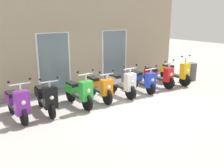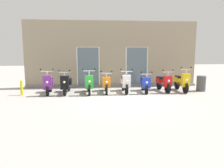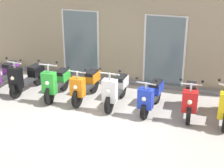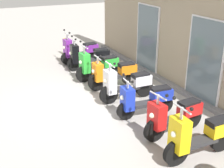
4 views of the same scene
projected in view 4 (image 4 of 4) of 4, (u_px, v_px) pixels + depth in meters
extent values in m
plane|color=#A8A39E|center=(80.00, 102.00, 8.31)|extent=(40.00, 40.00, 0.00)
cube|color=gray|center=(179.00, 24.00, 8.88)|extent=(9.90, 0.30, 3.76)
cube|color=slate|center=(168.00, 83.00, 9.47)|extent=(9.90, 0.20, 0.12)
cube|color=silver|center=(147.00, 39.00, 10.26)|extent=(1.31, 0.04, 2.30)
cube|color=slate|center=(147.00, 39.00, 10.25)|extent=(1.19, 0.02, 2.22)
cube|color=silver|center=(204.00, 62.00, 7.91)|extent=(1.31, 0.04, 2.30)
cube|color=slate|center=(204.00, 62.00, 7.91)|extent=(1.19, 0.02, 2.22)
cylinder|color=black|center=(67.00, 58.00, 11.28)|extent=(0.12, 0.49, 0.48)
cylinder|color=black|center=(93.00, 54.00, 11.75)|extent=(0.12, 0.49, 0.48)
cube|color=#2D2D30|center=(80.00, 54.00, 11.48)|extent=(0.28, 0.67, 0.09)
cube|color=purple|center=(68.00, 48.00, 11.15)|extent=(0.39, 0.25, 0.65)
sphere|color=#F2EFCC|center=(64.00, 48.00, 11.08)|extent=(0.12, 0.12, 0.12)
cube|color=purple|center=(91.00, 48.00, 11.60)|extent=(0.32, 0.53, 0.28)
cube|color=black|center=(90.00, 44.00, 11.53)|extent=(0.28, 0.49, 0.11)
cylinder|color=silver|center=(67.00, 37.00, 10.99)|extent=(0.06, 0.06, 0.24)
cylinder|color=silver|center=(67.00, 34.00, 10.96)|extent=(0.56, 0.06, 0.04)
sphere|color=black|center=(69.00, 33.00, 10.69)|extent=(0.07, 0.07, 0.07)
sphere|color=black|center=(64.00, 30.00, 11.15)|extent=(0.07, 0.07, 0.07)
cylinder|color=black|center=(74.00, 64.00, 10.61)|extent=(0.14, 0.49, 0.49)
cylinder|color=black|center=(104.00, 61.00, 10.99)|extent=(0.14, 0.49, 0.49)
cube|color=#2D2D30|center=(89.00, 60.00, 10.76)|extent=(0.32, 0.73, 0.09)
cube|color=black|center=(75.00, 54.00, 10.48)|extent=(0.40, 0.27, 0.63)
sphere|color=#F2EFCC|center=(71.00, 53.00, 10.42)|extent=(0.12, 0.12, 0.12)
cube|color=black|center=(102.00, 54.00, 10.85)|extent=(0.34, 0.54, 0.28)
cube|color=black|center=(101.00, 50.00, 10.79)|extent=(0.30, 0.50, 0.11)
cylinder|color=silver|center=(74.00, 43.00, 10.33)|extent=(0.06, 0.06, 0.19)
cylinder|color=silver|center=(74.00, 41.00, 10.30)|extent=(0.50, 0.08, 0.04)
sphere|color=black|center=(76.00, 39.00, 10.05)|extent=(0.07, 0.07, 0.07)
sphere|color=black|center=(72.00, 36.00, 10.48)|extent=(0.07, 0.07, 0.07)
cylinder|color=black|center=(84.00, 74.00, 9.62)|extent=(0.11, 0.54, 0.54)
cylinder|color=black|center=(113.00, 69.00, 10.08)|extent=(0.11, 0.54, 0.54)
cube|color=#2D2D30|center=(99.00, 68.00, 9.81)|extent=(0.29, 0.66, 0.09)
cube|color=green|center=(85.00, 63.00, 9.50)|extent=(0.39, 0.26, 0.62)
sphere|color=#F2EFCC|center=(81.00, 62.00, 9.42)|extent=(0.12, 0.12, 0.12)
cube|color=green|center=(110.00, 62.00, 9.94)|extent=(0.33, 0.53, 0.28)
cube|color=black|center=(109.00, 58.00, 9.87)|extent=(0.28, 0.49, 0.11)
cylinder|color=silver|center=(84.00, 50.00, 9.34)|extent=(0.06, 0.06, 0.26)
cylinder|color=silver|center=(84.00, 47.00, 9.30)|extent=(0.54, 0.06, 0.04)
sphere|color=black|center=(88.00, 45.00, 9.04)|extent=(0.07, 0.07, 0.07)
sphere|color=black|center=(81.00, 41.00, 9.48)|extent=(0.07, 0.07, 0.07)
cylinder|color=black|center=(97.00, 82.00, 8.96)|extent=(0.12, 0.54, 0.53)
cylinder|color=black|center=(130.00, 77.00, 9.37)|extent=(0.12, 0.54, 0.53)
cube|color=#2D2D30|center=(114.00, 77.00, 9.13)|extent=(0.29, 0.70, 0.09)
cube|color=orange|center=(98.00, 72.00, 8.86)|extent=(0.39, 0.26, 0.52)
sphere|color=#F2EFCC|center=(94.00, 71.00, 8.79)|extent=(0.12, 0.12, 0.12)
cube|color=orange|center=(128.00, 69.00, 9.22)|extent=(0.32, 0.53, 0.28)
cube|color=black|center=(126.00, 65.00, 9.16)|extent=(0.28, 0.49, 0.11)
cylinder|color=silver|center=(98.00, 60.00, 8.72)|extent=(0.06, 0.06, 0.22)
cylinder|color=silver|center=(98.00, 57.00, 8.69)|extent=(0.51, 0.06, 0.04)
sphere|color=black|center=(101.00, 56.00, 8.44)|extent=(0.07, 0.07, 0.07)
sphere|color=black|center=(94.00, 52.00, 8.87)|extent=(0.07, 0.07, 0.07)
cylinder|color=black|center=(109.00, 95.00, 8.13)|extent=(0.11, 0.52, 0.52)
cylinder|color=black|center=(144.00, 88.00, 8.57)|extent=(0.11, 0.52, 0.52)
cube|color=#2D2D30|center=(127.00, 88.00, 8.31)|extent=(0.27, 0.69, 0.09)
cube|color=white|center=(110.00, 82.00, 8.01)|extent=(0.38, 0.24, 0.62)
sphere|color=#F2EFCC|center=(106.00, 81.00, 7.94)|extent=(0.12, 0.12, 0.12)
cube|color=white|center=(142.00, 80.00, 8.43)|extent=(0.31, 0.52, 0.28)
cube|color=black|center=(140.00, 75.00, 8.36)|extent=(0.27, 0.48, 0.11)
cylinder|color=silver|center=(110.00, 68.00, 7.86)|extent=(0.06, 0.06, 0.21)
cylinder|color=silver|center=(110.00, 64.00, 7.83)|extent=(0.55, 0.04, 0.04)
sphere|color=black|center=(115.00, 64.00, 7.56)|extent=(0.07, 0.07, 0.07)
sphere|color=black|center=(106.00, 58.00, 8.02)|extent=(0.07, 0.07, 0.07)
cylinder|color=black|center=(126.00, 111.00, 7.33)|extent=(0.15, 0.46, 0.45)
cylinder|color=black|center=(164.00, 104.00, 7.68)|extent=(0.15, 0.46, 0.45)
cube|color=#2D2D30|center=(146.00, 104.00, 7.46)|extent=(0.32, 0.68, 0.09)
cube|color=#1E38C6|center=(127.00, 98.00, 7.22)|extent=(0.40, 0.27, 0.54)
sphere|color=#F2EFCC|center=(122.00, 98.00, 7.16)|extent=(0.12, 0.12, 0.12)
cube|color=#1E38C6|center=(161.00, 94.00, 7.53)|extent=(0.34, 0.54, 0.28)
cube|color=black|center=(160.00, 89.00, 7.47)|extent=(0.30, 0.50, 0.11)
cylinder|color=silver|center=(128.00, 85.00, 7.09)|extent=(0.06, 0.06, 0.19)
cylinder|color=silver|center=(128.00, 82.00, 7.06)|extent=(0.51, 0.08, 0.04)
sphere|color=black|center=(132.00, 82.00, 6.80)|extent=(0.07, 0.07, 0.07)
sphere|color=black|center=(124.00, 75.00, 7.24)|extent=(0.07, 0.07, 0.07)
cylinder|color=black|center=(155.00, 130.00, 6.43)|extent=(0.15, 0.52, 0.51)
cylinder|color=black|center=(192.00, 118.00, 6.94)|extent=(0.15, 0.52, 0.51)
cube|color=#2D2D30|center=(174.00, 120.00, 6.64)|extent=(0.32, 0.69, 0.09)
cube|color=red|center=(157.00, 116.00, 6.32)|extent=(0.40, 0.27, 0.55)
sphere|color=#F2EFCC|center=(152.00, 116.00, 6.24)|extent=(0.12, 0.12, 0.12)
cube|color=red|center=(190.00, 108.00, 6.79)|extent=(0.34, 0.54, 0.28)
cube|color=black|center=(189.00, 103.00, 6.72)|extent=(0.30, 0.50, 0.11)
cylinder|color=silver|center=(158.00, 100.00, 6.18)|extent=(0.06, 0.06, 0.23)
cylinder|color=silver|center=(158.00, 96.00, 6.15)|extent=(0.52, 0.08, 0.04)
sphere|color=black|center=(167.00, 96.00, 5.90)|extent=(0.07, 0.07, 0.07)
sphere|color=black|center=(151.00, 87.00, 6.32)|extent=(0.07, 0.07, 0.07)
cylinder|color=black|center=(176.00, 153.00, 5.65)|extent=(0.11, 0.53, 0.53)
cylinder|color=black|center=(221.00, 139.00, 6.09)|extent=(0.11, 0.53, 0.53)
cube|color=#2D2D30|center=(200.00, 141.00, 5.83)|extent=(0.27, 0.69, 0.09)
cube|color=yellow|center=(180.00, 135.00, 5.52)|extent=(0.38, 0.24, 0.65)
sphere|color=#F2EFCC|center=(174.00, 134.00, 5.45)|extent=(0.12, 0.12, 0.12)
cube|color=yellow|center=(220.00, 127.00, 5.94)|extent=(0.31, 0.52, 0.28)
cube|color=black|center=(219.00, 122.00, 5.87)|extent=(0.27, 0.48, 0.11)
cylinder|color=silver|center=(182.00, 114.00, 5.36)|extent=(0.06, 0.06, 0.25)
cylinder|color=silver|center=(182.00, 108.00, 5.32)|extent=(0.49, 0.04, 0.04)
sphere|color=black|center=(192.00, 109.00, 5.08)|extent=(0.07, 0.07, 0.07)
sphere|color=black|center=(174.00, 98.00, 5.49)|extent=(0.07, 0.07, 0.07)
cylinder|color=yellow|center=(65.00, 47.00, 12.42)|extent=(0.12, 0.12, 0.70)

